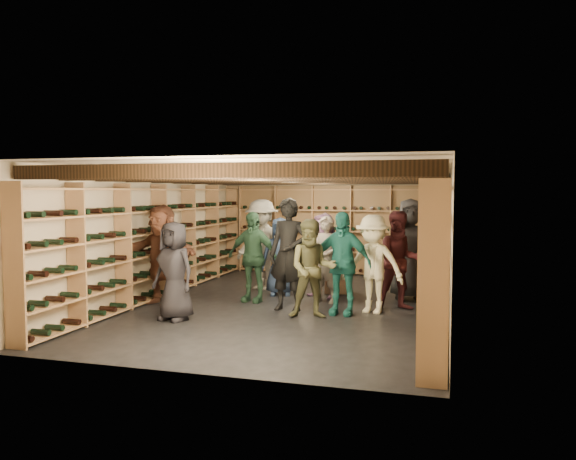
# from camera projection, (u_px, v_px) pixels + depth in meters

# --- Properties ---
(ground) EXTENTS (8.00, 8.00, 0.00)m
(ground) POSITION_uv_depth(u_px,v_px,m) (290.00, 304.00, 10.06)
(ground) COLOR black
(ground) RESTS_ON ground
(walls) EXTENTS (5.52, 8.02, 2.40)m
(walls) POSITION_uv_depth(u_px,v_px,m) (290.00, 237.00, 9.98)
(walls) COLOR #C5B599
(walls) RESTS_ON ground
(ceiling) EXTENTS (5.50, 8.00, 0.01)m
(ceiling) POSITION_uv_depth(u_px,v_px,m) (290.00, 169.00, 9.89)
(ceiling) COLOR beige
(ceiling) RESTS_ON walls
(ceiling_joists) EXTENTS (5.40, 7.12, 0.18)m
(ceiling_joists) POSITION_uv_depth(u_px,v_px,m) (290.00, 177.00, 9.90)
(ceiling_joists) COLOR black
(ceiling_joists) RESTS_ON ground
(wine_rack_left) EXTENTS (0.32, 7.50, 2.15)m
(wine_rack_left) POSITION_uv_depth(u_px,v_px,m) (160.00, 241.00, 10.69)
(wine_rack_left) COLOR #A2784F
(wine_rack_left) RESTS_ON ground
(wine_rack_right) EXTENTS (0.32, 7.50, 2.15)m
(wine_rack_right) POSITION_uv_depth(u_px,v_px,m) (439.00, 248.00, 9.28)
(wine_rack_right) COLOR #A2784F
(wine_rack_right) RESTS_ON ground
(wine_rack_back) EXTENTS (4.70, 0.30, 2.15)m
(wine_rack_back) POSITION_uv_depth(u_px,v_px,m) (332.00, 230.00, 13.66)
(wine_rack_back) COLOR #A2784F
(wine_rack_back) RESTS_ON ground
(crate_stack_left) EXTENTS (0.55, 0.41, 0.85)m
(crate_stack_left) POSITION_uv_depth(u_px,v_px,m) (338.00, 272.00, 11.10)
(crate_stack_left) COLOR tan
(crate_stack_left) RESTS_ON ground
(crate_stack_right) EXTENTS (0.59, 0.50, 0.51)m
(crate_stack_right) POSITION_uv_depth(u_px,v_px,m) (292.00, 275.00, 11.86)
(crate_stack_right) COLOR tan
(crate_stack_right) RESTS_ON ground
(crate_loose) EXTENTS (0.58, 0.47, 0.17)m
(crate_loose) POSITION_uv_depth(u_px,v_px,m) (316.00, 276.00, 12.74)
(crate_loose) COLOR tan
(crate_loose) RESTS_ON ground
(person_0) EXTENTS (0.86, 0.68, 1.55)m
(person_0) POSITION_uv_depth(u_px,v_px,m) (174.00, 271.00, 8.75)
(person_0) COLOR black
(person_0) RESTS_ON ground
(person_1) EXTENTS (0.77, 0.58, 1.90)m
(person_1) POSITION_uv_depth(u_px,v_px,m) (289.00, 255.00, 9.44)
(person_1) COLOR black
(person_1) RESTS_ON ground
(person_2) EXTENTS (0.88, 0.76, 1.58)m
(person_2) POSITION_uv_depth(u_px,v_px,m) (312.00, 269.00, 8.89)
(person_2) COLOR brown
(person_2) RESTS_ON ground
(person_3) EXTENTS (1.16, 0.81, 1.63)m
(person_3) POSITION_uv_depth(u_px,v_px,m) (373.00, 264.00, 9.28)
(person_3) COLOR #F0E8BB
(person_3) RESTS_ON ground
(person_4) EXTENTS (1.02, 0.50, 1.69)m
(person_4) POSITION_uv_depth(u_px,v_px,m) (341.00, 263.00, 9.15)
(person_4) COLOR #1F7269
(person_4) RESTS_ON ground
(person_5) EXTENTS (1.73, 0.84, 1.79)m
(person_5) POSITION_uv_depth(u_px,v_px,m) (162.00, 254.00, 9.97)
(person_5) COLOR brown
(person_5) RESTS_ON ground
(person_6) EXTENTS (0.84, 0.66, 1.51)m
(person_6) POSITION_uv_depth(u_px,v_px,m) (280.00, 256.00, 10.87)
(person_6) COLOR #20304E
(person_6) RESTS_ON ground
(person_7) EXTENTS (0.65, 0.51, 1.57)m
(person_7) POSITION_uv_depth(u_px,v_px,m) (326.00, 259.00, 10.12)
(person_7) COLOR gray
(person_7) RESTS_ON ground
(person_8) EXTENTS (0.98, 0.87, 1.68)m
(person_8) POSITION_uv_depth(u_px,v_px,m) (400.00, 261.00, 9.51)
(person_8) COLOR #451A1E
(person_8) RESTS_ON ground
(person_9) EXTENTS (1.35, 1.02, 1.85)m
(person_9) POSITION_uv_depth(u_px,v_px,m) (262.00, 245.00, 11.50)
(person_9) COLOR #A09D91
(person_9) RESTS_ON ground
(person_10) EXTENTS (1.01, 0.53, 1.65)m
(person_10) POSITION_uv_depth(u_px,v_px,m) (252.00, 257.00, 10.22)
(person_10) COLOR #274B33
(person_10) RESTS_ON ground
(person_11) EXTENTS (1.55, 1.06, 1.61)m
(person_11) POSITION_uv_depth(u_px,v_px,m) (323.00, 255.00, 10.67)
(person_11) COLOR #865986
(person_11) RESTS_ON ground
(person_12) EXTENTS (1.03, 0.79, 1.88)m
(person_12) POSITION_uv_depth(u_px,v_px,m) (410.00, 249.00, 10.40)
(person_12) COLOR #2E2E32
(person_12) RESTS_ON ground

